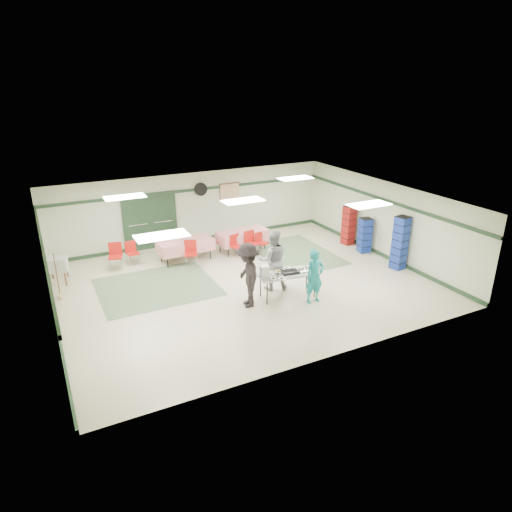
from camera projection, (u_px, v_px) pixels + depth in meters
name	position (u px, v px, depth m)	size (l,w,h in m)	color
floor	(244.00, 284.00, 14.30)	(11.00, 11.00, 0.00)	beige
ceiling	(243.00, 200.00, 13.30)	(11.00, 11.00, 0.00)	white
wall_back	(194.00, 208.00, 17.53)	(11.00, 11.00, 0.00)	beige
wall_front	(331.00, 306.00, 10.06)	(11.00, 11.00, 0.00)	beige
wall_left	(47.00, 277.00, 11.50)	(9.00, 9.00, 0.00)	beige
wall_right	(384.00, 219.00, 16.10)	(9.00, 9.00, 0.00)	beige
trim_back	(193.00, 190.00, 17.25)	(11.00, 0.06, 0.10)	#1D3621
baseboard_back	(196.00, 239.00, 17.98)	(11.00, 0.06, 0.12)	#1D3621
trim_left	(43.00, 251.00, 11.25)	(9.00, 0.06, 0.10)	#1D3621
baseboard_left	(56.00, 321.00, 11.98)	(9.00, 0.06, 0.12)	#1D3621
trim_right	(386.00, 200.00, 15.83)	(9.00, 0.06, 0.10)	#1D3621
baseboard_right	(380.00, 254.00, 16.56)	(9.00, 0.06, 0.12)	#1D3621
green_patch_a	(157.00, 287.00, 14.08)	(3.50, 3.00, 0.01)	#5C7757
green_patch_b	(295.00, 254.00, 16.71)	(2.50, 3.50, 0.01)	#5C7757
double_door_left	(138.00, 223.00, 16.67)	(0.90, 0.06, 2.10)	#969996
double_door_right	(163.00, 220.00, 17.07)	(0.90, 0.06, 2.10)	#969996
door_frame	(150.00, 222.00, 16.85)	(2.00, 0.03, 2.15)	#1D3621
wall_fan	(201.00, 189.00, 17.35)	(0.50, 0.50, 0.10)	black
scroll_banner	(230.00, 191.00, 17.93)	(0.80, 0.02, 0.60)	#D5B185
serving_table	(288.00, 274.00, 13.21)	(1.79, 0.92, 0.76)	#9D9D98
sheet_tray_right	(304.00, 270.00, 13.39)	(0.55, 0.41, 0.02)	silver
sheet_tray_mid	(284.00, 271.00, 13.27)	(0.56, 0.42, 0.02)	silver
sheet_tray_left	(271.00, 279.00, 12.81)	(0.64, 0.48, 0.02)	silver
baking_pan	(290.00, 272.00, 13.18)	(0.50, 0.31, 0.08)	black
foam_box_stack	(265.00, 272.00, 12.81)	(0.23, 0.21, 0.37)	white
volunteer_teal	(315.00, 276.00, 12.89)	(0.58, 0.38, 1.58)	teal
volunteer_grey	(273.00, 260.00, 13.65)	(0.91, 0.71, 1.88)	gray
volunteer_dark	(248.00, 275.00, 12.62)	(1.20, 0.69, 1.86)	black
dining_table_a	(243.00, 236.00, 16.83)	(1.96, 1.02, 0.77)	red
dining_table_b	(186.00, 245.00, 15.91)	(1.95, 0.95, 0.77)	red
chair_a	(251.00, 241.00, 16.40)	(0.47, 0.47, 0.91)	red
chair_b	(236.00, 244.00, 16.16)	(0.50, 0.50, 0.86)	red
chair_c	(261.00, 241.00, 16.58)	(0.49, 0.49, 0.80)	red
chair_d	(191.00, 251.00, 15.44)	(0.53, 0.53, 0.91)	red
chair_loose_a	(132.00, 251.00, 15.59)	(0.44, 0.44, 0.83)	red
chair_loose_b	(115.00, 253.00, 15.17)	(0.54, 0.54, 0.93)	red
crate_stack_blue_a	(365.00, 235.00, 16.66)	(0.40, 0.40, 1.29)	navy
crate_stack_red	(349.00, 225.00, 17.42)	(0.39, 0.39, 1.51)	maroon
crate_stack_blue_b	(400.00, 243.00, 15.09)	(0.40, 0.40, 1.84)	navy
printer_table	(57.00, 263.00, 14.19)	(0.68, 0.94, 0.74)	brown
office_printer	(58.00, 264.00, 13.31)	(0.52, 0.45, 0.41)	#AAAAA6
broom	(57.00, 275.00, 13.15)	(0.03, 0.03, 1.41)	brown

